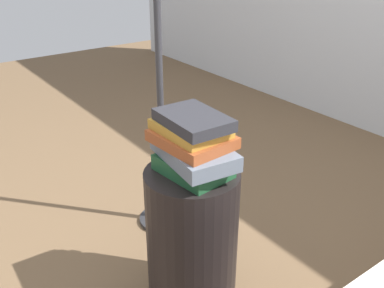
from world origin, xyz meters
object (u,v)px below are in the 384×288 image
object	(u,v)px
book_rust	(193,139)
side_table	(192,240)
book_slate	(193,153)
book_ochre	(190,128)
book_forest	(194,166)
book_charcoal	(194,119)

from	to	relation	value
book_rust	side_table	bearing A→B (deg)	165.68
book_slate	book_rust	world-z (taller)	book_rust
side_table	book_ochre	bearing A→B (deg)	-174.16
book_forest	book_rust	size ratio (longest dim) A/B	0.95
book_rust	book_ochre	size ratio (longest dim) A/B	1.05
book_rust	book_slate	bearing A→B (deg)	-20.81
book_ochre	book_forest	bearing A→B (deg)	17.11
side_table	book_ochre	distance (m)	0.44
book_forest	book_slate	size ratio (longest dim) A/B	0.80
book_slate	book_forest	bearing A→B (deg)	133.64
side_table	book_slate	xyz separation A→B (m)	(0.01, -0.00, 0.36)
book_forest	book_charcoal	world-z (taller)	book_charcoal
side_table	book_forest	bearing A→B (deg)	33.91
book_forest	book_rust	bearing A→B (deg)	-122.04
side_table	book_slate	distance (m)	0.36
book_ochre	book_charcoal	xyz separation A→B (m)	(0.02, 0.01, 0.03)
side_table	book_ochre	world-z (taller)	book_ochre
book_rust	book_ochre	distance (m)	0.04
book_rust	book_forest	bearing A→B (deg)	60.00
side_table	book_rust	bearing A→B (deg)	-10.49
book_slate	book_rust	distance (m)	0.04
book_rust	book_charcoal	xyz separation A→B (m)	(0.00, 0.01, 0.07)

